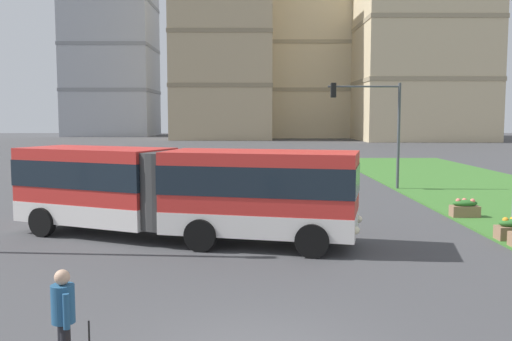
# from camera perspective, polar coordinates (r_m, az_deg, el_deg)

# --- Properties ---
(articulated_bus) EXTENTS (11.93, 6.11, 3.00)m
(articulated_bus) POSITION_cam_1_polar(r_m,az_deg,el_deg) (18.73, -7.80, -2.00)
(articulated_bus) COLOR red
(articulated_bus) RESTS_ON ground
(car_black_sedan) EXTENTS (4.55, 2.36, 1.58)m
(car_black_sedan) POSITION_cam_1_polar(r_m,az_deg,el_deg) (29.34, -12.20, -1.13)
(car_black_sedan) COLOR black
(car_black_sedan) RESTS_ON ground
(pedestrian_crossing) EXTENTS (0.36, 0.52, 1.74)m
(pedestrian_crossing) POSITION_cam_1_polar(r_m,az_deg,el_deg) (9.45, -19.03, -13.84)
(pedestrian_crossing) COLOR black
(pedestrian_crossing) RESTS_ON ground
(flower_planter_4) EXTENTS (1.10, 0.56, 0.74)m
(flower_planter_4) POSITION_cam_1_polar(r_m,az_deg,el_deg) (24.01, 20.50, -3.60)
(flower_planter_4) COLOR #937051
(flower_planter_4) RESTS_ON grass_median
(traffic_light_far_right) EXTENTS (4.04, 0.28, 5.94)m
(traffic_light_far_right) POSITION_cam_1_polar(r_m,az_deg,el_deg) (31.78, 12.05, 5.42)
(traffic_light_far_right) COLOR #474C51
(traffic_light_far_right) RESTS_ON ground
(apartment_tower_west) EXTENTS (17.92, 17.48, 45.61)m
(apartment_tower_west) POSITION_cam_1_polar(r_m,az_deg,el_deg) (126.49, -14.54, 13.86)
(apartment_tower_west) COLOR #9EA3AD
(apartment_tower_west) RESTS_ON ground
(apartment_tower_westcentre) EXTENTS (17.84, 15.15, 36.18)m
(apartment_tower_westcentre) POSITION_cam_1_polar(r_m,az_deg,el_deg) (103.53, -3.49, 13.29)
(apartment_tower_westcentre) COLOR tan
(apartment_tower_westcentre) RESTS_ON ground
(apartment_tower_centre) EXTENTS (20.26, 18.72, 52.55)m
(apartment_tower_centre) POSITION_cam_1_polar(r_m,az_deg,el_deg) (116.75, 6.62, 16.45)
(apartment_tower_centre) COLOR beige
(apartment_tower_centre) RESTS_ON ground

